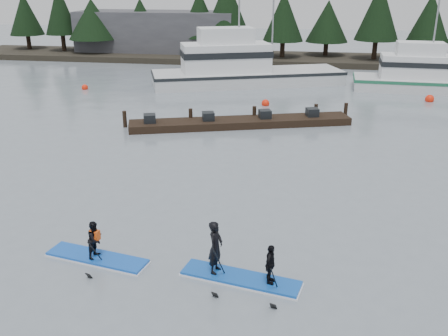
% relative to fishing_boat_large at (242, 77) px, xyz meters
% --- Properties ---
extents(ground, '(160.00, 160.00, 0.00)m').
position_rel_fishing_boat_large_xyz_m(ground, '(2.21, -28.83, -0.68)').
color(ground, slate).
rests_on(ground, ground).
extents(far_shore, '(70.00, 8.00, 0.60)m').
position_rel_fishing_boat_large_xyz_m(far_shore, '(2.21, 13.17, -0.38)').
color(far_shore, '#2D281E').
rests_on(far_shore, ground).
extents(treeline, '(60.00, 4.00, 8.00)m').
position_rel_fishing_boat_large_xyz_m(treeline, '(2.21, 13.17, -0.68)').
color(treeline, black).
rests_on(treeline, ground).
extents(waterfront_building, '(18.00, 6.00, 5.00)m').
position_rel_fishing_boat_large_xyz_m(waterfront_building, '(-11.79, 15.17, 1.82)').
color(waterfront_building, '#4C4C51').
rests_on(waterfront_building, ground).
extents(fishing_boat_large, '(16.45, 9.65, 9.17)m').
position_rel_fishing_boat_large_xyz_m(fishing_boat_large, '(0.00, 0.00, 0.00)').
color(fishing_boat_large, silver).
rests_on(fishing_boat_large, ground).
extents(fishing_boat_medium, '(12.87, 4.26, 7.81)m').
position_rel_fishing_boat_large_xyz_m(fishing_boat_medium, '(15.26, -0.07, -0.14)').
color(fishing_boat_medium, silver).
rests_on(fishing_boat_medium, ground).
extents(floating_dock, '(13.41, 5.84, 0.45)m').
position_rel_fishing_boat_large_xyz_m(floating_dock, '(1.58, -12.68, -0.46)').
color(floating_dock, black).
rests_on(floating_dock, ground).
extents(buoy_a, '(0.51, 0.51, 0.51)m').
position_rel_fishing_boat_large_xyz_m(buoy_a, '(-12.39, -4.00, -0.68)').
color(buoy_a, '#F9260C').
rests_on(buoy_a, ground).
extents(buoy_d, '(0.50, 0.50, 0.50)m').
position_rel_fishing_boat_large_xyz_m(buoy_d, '(6.40, -10.15, -0.68)').
color(buoy_d, '#F9260C').
rests_on(buoy_d, ground).
extents(buoy_b, '(0.56, 0.56, 0.56)m').
position_rel_fishing_boat_large_xyz_m(buoy_b, '(2.62, -7.13, -0.68)').
color(buoy_b, '#F9260C').
rests_on(buoy_b, ground).
extents(buoy_c, '(0.64, 0.64, 0.64)m').
position_rel_fishing_boat_large_xyz_m(buoy_c, '(14.42, -3.96, -0.68)').
color(buoy_c, '#F9260C').
rests_on(buoy_c, ground).
extents(paddleboard_solo, '(3.47, 1.46, 1.82)m').
position_rel_fishing_boat_large_xyz_m(paddleboard_solo, '(-0.95, -28.82, -0.27)').
color(paddleboard_solo, blue).
rests_on(paddleboard_solo, ground).
extents(paddleboard_duo, '(3.70, 1.63, 2.26)m').
position_rel_fishing_boat_large_xyz_m(paddleboard_duo, '(3.68, -29.22, -0.10)').
color(paddleboard_duo, '#1350B6').
rests_on(paddleboard_duo, ground).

